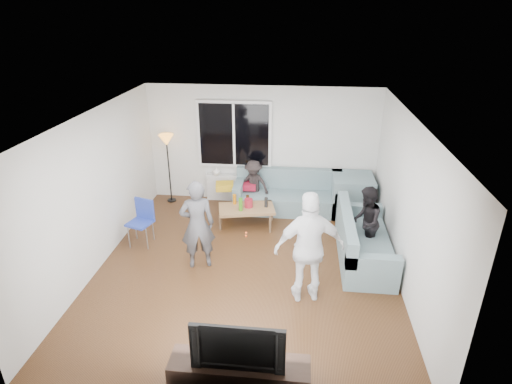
# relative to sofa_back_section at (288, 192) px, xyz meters

# --- Properties ---
(floor) EXTENTS (5.00, 5.50, 0.04)m
(floor) POSITION_rel_sofa_back_section_xyz_m (-0.61, -2.27, -0.45)
(floor) COLOR #56351C
(floor) RESTS_ON ground
(ceiling) EXTENTS (5.00, 5.50, 0.04)m
(ceiling) POSITION_rel_sofa_back_section_xyz_m (-0.61, -2.27, 2.20)
(ceiling) COLOR white
(ceiling) RESTS_ON ground
(wall_back) EXTENTS (5.00, 0.04, 2.60)m
(wall_back) POSITION_rel_sofa_back_section_xyz_m (-0.61, 0.50, 0.88)
(wall_back) COLOR silver
(wall_back) RESTS_ON ground
(wall_front) EXTENTS (5.00, 0.04, 2.60)m
(wall_front) POSITION_rel_sofa_back_section_xyz_m (-0.61, -5.04, 0.88)
(wall_front) COLOR silver
(wall_front) RESTS_ON ground
(wall_left) EXTENTS (0.04, 5.50, 2.60)m
(wall_left) POSITION_rel_sofa_back_section_xyz_m (-3.13, -2.27, 0.88)
(wall_left) COLOR silver
(wall_left) RESTS_ON ground
(wall_right) EXTENTS (0.04, 5.50, 2.60)m
(wall_right) POSITION_rel_sofa_back_section_xyz_m (1.91, -2.27, 0.88)
(wall_right) COLOR silver
(wall_right) RESTS_ON ground
(window_frame) EXTENTS (1.62, 0.06, 1.47)m
(window_frame) POSITION_rel_sofa_back_section_xyz_m (-1.21, 0.42, 1.12)
(window_frame) COLOR white
(window_frame) RESTS_ON wall_back
(window_glass) EXTENTS (1.50, 0.02, 1.35)m
(window_glass) POSITION_rel_sofa_back_section_xyz_m (-1.21, 0.38, 1.12)
(window_glass) COLOR black
(window_glass) RESTS_ON window_frame
(window_mullion) EXTENTS (0.05, 0.03, 1.35)m
(window_mullion) POSITION_rel_sofa_back_section_xyz_m (-1.21, 0.37, 1.12)
(window_mullion) COLOR white
(window_mullion) RESTS_ON window_frame
(radiator) EXTENTS (1.30, 0.12, 0.62)m
(radiator) POSITION_rel_sofa_back_section_xyz_m (-1.21, 0.38, -0.11)
(radiator) COLOR silver
(radiator) RESTS_ON floor
(potted_plant) EXTENTS (0.20, 0.16, 0.34)m
(potted_plant) POSITION_rel_sofa_back_section_xyz_m (-0.85, 0.35, 0.36)
(potted_plant) COLOR #305F26
(potted_plant) RESTS_ON radiator
(vase) EXTENTS (0.19, 0.19, 0.18)m
(vase) POSITION_rel_sofa_back_section_xyz_m (-1.62, 0.35, 0.29)
(vase) COLOR white
(vase) RESTS_ON radiator
(sofa_back_section) EXTENTS (2.30, 0.85, 0.85)m
(sofa_back_section) POSITION_rel_sofa_back_section_xyz_m (0.00, 0.00, 0.00)
(sofa_back_section) COLOR slate
(sofa_back_section) RESTS_ON floor
(sofa_right_section) EXTENTS (2.00, 0.85, 0.85)m
(sofa_right_section) POSITION_rel_sofa_back_section_xyz_m (1.41, -1.77, 0.00)
(sofa_right_section) COLOR slate
(sofa_right_section) RESTS_ON floor
(sofa_corner) EXTENTS (0.85, 0.85, 0.85)m
(sofa_corner) POSITION_rel_sofa_back_section_xyz_m (1.35, 0.00, 0.00)
(sofa_corner) COLOR slate
(sofa_corner) RESTS_ON floor
(cushion_yellow) EXTENTS (0.43, 0.38, 0.14)m
(cushion_yellow) POSITION_rel_sofa_back_section_xyz_m (-1.38, -0.02, 0.09)
(cushion_yellow) COLOR gold
(cushion_yellow) RESTS_ON sofa_back_section
(cushion_red) EXTENTS (0.37, 0.31, 0.13)m
(cushion_red) POSITION_rel_sofa_back_section_xyz_m (-0.88, 0.06, 0.09)
(cushion_red) COLOR maroon
(cushion_red) RESTS_ON sofa_back_section
(coffee_table) EXTENTS (1.20, 0.82, 0.40)m
(coffee_table) POSITION_rel_sofa_back_section_xyz_m (-0.80, -0.78, -0.22)
(coffee_table) COLOR olive
(coffee_table) RESTS_ON floor
(pitcher) EXTENTS (0.17, 0.17, 0.17)m
(pitcher) POSITION_rel_sofa_back_section_xyz_m (-0.76, -0.75, 0.06)
(pitcher) COLOR maroon
(pitcher) RESTS_ON coffee_table
(side_chair) EXTENTS (0.50, 0.50, 0.86)m
(side_chair) POSITION_rel_sofa_back_section_xyz_m (-2.66, -1.72, 0.01)
(side_chair) COLOR #24389D
(side_chair) RESTS_ON floor
(floor_lamp) EXTENTS (0.32, 0.32, 1.56)m
(floor_lamp) POSITION_rel_sofa_back_section_xyz_m (-2.66, 0.18, 0.36)
(floor_lamp) COLOR #FF9930
(floor_lamp) RESTS_ON floor
(player_left) EXTENTS (0.66, 0.53, 1.57)m
(player_left) POSITION_rel_sofa_back_section_xyz_m (-1.42, -2.29, 0.36)
(player_left) COLOR #46464A
(player_left) RESTS_ON floor
(player_right) EXTENTS (1.10, 0.63, 1.76)m
(player_right) POSITION_rel_sofa_back_section_xyz_m (0.41, -2.97, 0.46)
(player_right) COLOR white
(player_right) RESTS_ON floor
(spectator_right) EXTENTS (0.59, 0.71, 1.30)m
(spectator_right) POSITION_rel_sofa_back_section_xyz_m (1.41, -1.64, 0.23)
(spectator_right) COLOR black
(spectator_right) RESTS_ON floor
(spectator_back) EXTENTS (0.80, 0.59, 1.10)m
(spectator_back) POSITION_rel_sofa_back_section_xyz_m (-0.75, 0.03, 0.13)
(spectator_back) COLOR black
(spectator_back) RESTS_ON floor
(tv_console) EXTENTS (1.60, 0.40, 0.44)m
(tv_console) POSITION_rel_sofa_back_section_xyz_m (-0.37, -4.77, -0.20)
(tv_console) COLOR black
(tv_console) RESTS_ON floor
(television) EXTENTS (1.04, 0.14, 0.60)m
(television) POSITION_rel_sofa_back_section_xyz_m (-0.37, -4.77, 0.31)
(television) COLOR black
(television) RESTS_ON tv_console
(bottle_e) EXTENTS (0.07, 0.07, 0.20)m
(bottle_e) POSITION_rel_sofa_back_section_xyz_m (-0.41, -0.71, 0.08)
(bottle_e) COLOR black
(bottle_e) RESTS_ON coffee_table
(bottle_a) EXTENTS (0.07, 0.07, 0.21)m
(bottle_a) POSITION_rel_sofa_back_section_xyz_m (-1.06, -0.65, 0.08)
(bottle_a) COLOR #C86E0B
(bottle_a) RESTS_ON coffee_table
(bottle_c) EXTENTS (0.07, 0.07, 0.20)m
(bottle_c) POSITION_rel_sofa_back_section_xyz_m (-0.79, -0.64, 0.08)
(bottle_c) COLOR #321E0B
(bottle_c) RESTS_ON coffee_table
(bottle_b) EXTENTS (0.08, 0.08, 0.27)m
(bottle_b) POSITION_rel_sofa_back_section_xyz_m (-0.89, -0.93, 0.11)
(bottle_b) COLOR #398618
(bottle_b) RESTS_ON coffee_table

